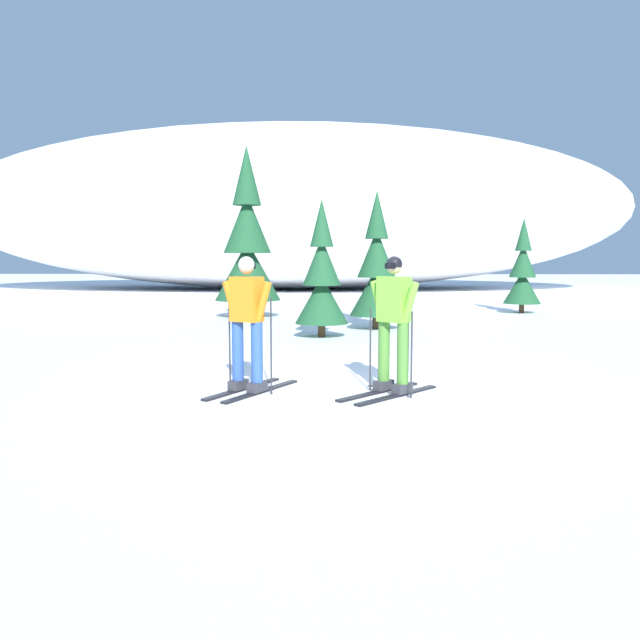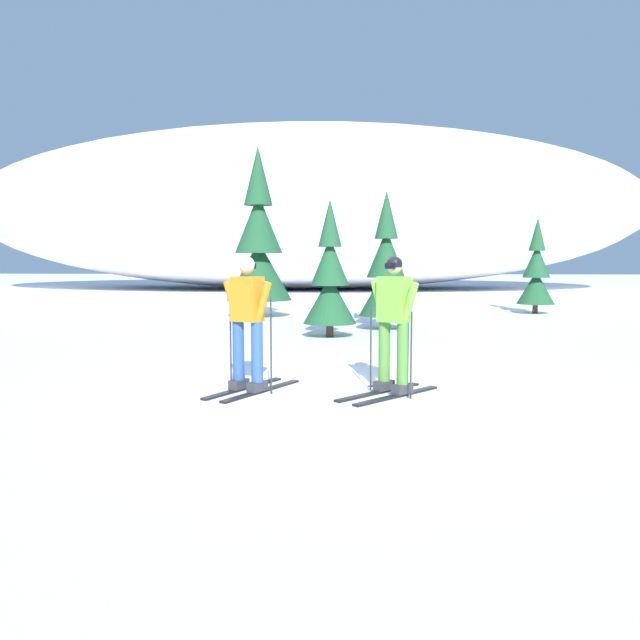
% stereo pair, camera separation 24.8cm
% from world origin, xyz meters
% --- Properties ---
extents(ground_plane, '(120.00, 120.00, 0.00)m').
position_xyz_m(ground_plane, '(0.00, 0.00, 0.00)').
color(ground_plane, white).
extents(skier_lime_jacket, '(1.36, 1.41, 1.76)m').
position_xyz_m(skier_lime_jacket, '(0.47, -0.52, 0.92)').
color(skier_lime_jacket, black).
rests_on(skier_lime_jacket, ground).
extents(skier_orange_jacket, '(1.11, 1.59, 1.76)m').
position_xyz_m(skier_orange_jacket, '(-1.40, -0.49, 0.92)').
color(skier_orange_jacket, black).
rests_on(skier_orange_jacket, ground).
extents(pine_tree_far_left, '(1.93, 1.93, 5.00)m').
position_xyz_m(pine_tree_far_left, '(-2.84, 10.08, 2.09)').
color(pine_tree_far_left, '#47301E').
rests_on(pine_tree_far_left, ground).
extents(pine_tree_center_left, '(1.17, 1.17, 3.03)m').
position_xyz_m(pine_tree_center_left, '(-0.57, 5.35, 1.27)').
color(pine_tree_center_left, '#47301E').
rests_on(pine_tree_center_left, ground).
extents(pine_tree_center_right, '(1.30, 1.30, 3.37)m').
position_xyz_m(pine_tree_center_right, '(0.74, 6.94, 1.41)').
color(pine_tree_center_right, '#47301E').
rests_on(pine_tree_center_right, ground).
extents(pine_tree_far_right, '(1.16, 1.16, 3.00)m').
position_xyz_m(pine_tree_far_right, '(5.65, 11.65, 1.26)').
color(pine_tree_far_right, '#47301E').
rests_on(pine_tree_far_right, ground).
extents(snow_ridge_background, '(37.72, 17.37, 8.95)m').
position_xyz_m(snow_ridge_background, '(-2.89, 27.48, 4.47)').
color(snow_ridge_background, white).
rests_on(snow_ridge_background, ground).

